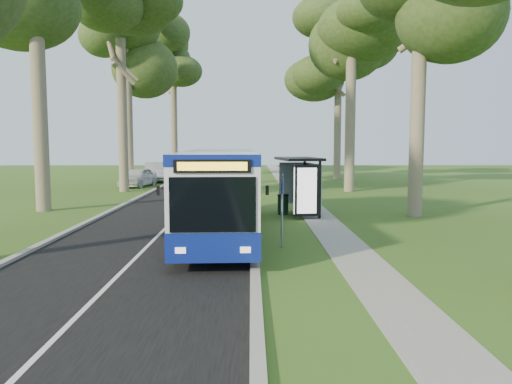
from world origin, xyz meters
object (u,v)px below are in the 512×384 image
bus (219,192)px  car_silver (156,172)px  car_white (138,177)px  bus_shelter (303,175)px  bus_stop_sign (282,202)px  litter_bin (283,204)px

bus → car_silver: 26.80m
bus → car_white: 21.92m
car_silver → bus_shelter: bearing=-78.6°
bus_stop_sign → litter_bin: bearing=88.1°
litter_bin → car_white: 18.45m
bus → bus_stop_sign: 3.19m
bus_shelter → bus_stop_sign: bearing=-109.9°
bus → bus_stop_sign: (2.16, -2.34, -0.10)m
bus → car_white: bus is taller
bus → litter_bin: (2.69, 5.24, -1.12)m
bus → car_white: (-7.63, 20.53, -0.86)m
litter_bin → car_silver: 22.83m
bus_stop_sign → bus_shelter: size_ratio=0.71×
litter_bin → car_white: (-10.32, 15.29, 0.26)m
car_white → car_silver: bearing=96.4°
car_silver → litter_bin: bearing=-79.8°
car_white → bus_stop_sign: bearing=-56.1°
bus_stop_sign → car_silver: 29.67m
bus_stop_sign → litter_bin: bus_stop_sign is taller
litter_bin → car_silver: bearing=115.8°
car_silver → bus_stop_sign: bearing=-87.1°
bus_shelter → bus: bearing=-136.1°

